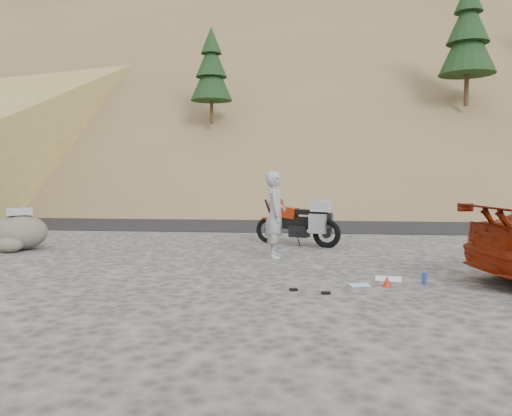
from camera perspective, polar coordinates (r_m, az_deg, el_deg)
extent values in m
plane|color=#3C3A37|center=(9.89, 2.30, -6.67)|extent=(140.00, 140.00, 0.00)
cube|color=black|center=(18.80, 4.07, -1.66)|extent=(120.00, 7.00, 0.05)
cube|color=brown|center=(40.21, 8.09, 12.70)|extent=(110.00, 51.90, 46.72)
cube|color=brown|center=(40.25, 8.09, 13.12)|extent=(110.00, 43.28, 36.46)
cube|color=brown|center=(60.95, 7.44, 15.38)|extent=(120.00, 40.00, 30.00)
cylinder|color=#3C2915|center=(24.35, -5.09, 11.14)|extent=(0.17, 0.17, 1.40)
cone|color=black|center=(24.59, -5.12, 14.72)|extent=(2.00, 2.00, 2.25)
cone|color=black|center=(24.76, -5.13, 16.66)|extent=(1.50, 1.50, 1.76)
cone|color=black|center=(24.97, -5.14, 18.56)|extent=(1.00, 1.00, 1.26)
cylinder|color=#3C2915|center=(26.11, 22.92, 12.69)|extent=(0.22, 0.22, 1.82)
cone|color=black|center=(26.50, 23.03, 16.98)|extent=(2.60, 2.60, 2.92)
cone|color=black|center=(26.78, 23.10, 19.28)|extent=(1.95, 1.95, 2.28)
torus|color=black|center=(13.10, 1.40, -2.54)|extent=(0.69, 0.38, 0.69)
cylinder|color=black|center=(13.10, 1.40, -2.54)|extent=(0.22, 0.14, 0.21)
torus|color=black|center=(12.45, 8.07, -2.91)|extent=(0.73, 0.42, 0.73)
cylinder|color=black|center=(12.45, 8.07, -2.91)|extent=(0.24, 0.17, 0.23)
cylinder|color=black|center=(13.03, 1.73, -0.86)|extent=(0.39, 0.21, 0.85)
cylinder|color=black|center=(12.93, 2.31, 0.87)|extent=(0.29, 0.62, 0.05)
cube|color=black|center=(12.74, 4.55, -1.69)|extent=(1.26, 0.72, 0.31)
cube|color=black|center=(12.72, 4.97, -2.65)|extent=(0.56, 0.47, 0.29)
cube|color=maroon|center=(12.82, 3.57, -0.48)|extent=(0.63, 0.50, 0.33)
cube|color=maroon|center=(12.93, 2.44, 0.12)|extent=(0.43, 0.45, 0.37)
cube|color=silver|center=(12.95, 2.15, 1.34)|extent=(0.23, 0.34, 0.27)
cube|color=black|center=(12.61, 5.64, -0.46)|extent=(0.62, 0.43, 0.13)
cube|color=black|center=(12.47, 7.32, -0.72)|extent=(0.41, 0.31, 0.10)
cube|color=silver|center=(12.22, 7.04, -1.80)|extent=(0.44, 0.28, 0.47)
cube|color=silver|center=(12.72, 7.94, -1.58)|extent=(0.44, 0.28, 0.47)
cube|color=#95969B|center=(12.44, 7.42, 0.24)|extent=(0.54, 0.50, 0.27)
cube|color=maroon|center=(13.07, 1.40, -1.17)|extent=(0.34, 0.24, 0.04)
cylinder|color=black|center=(12.55, 4.84, -3.56)|extent=(0.11, 0.21, 0.38)
cylinder|color=silver|center=(12.38, 6.93, -2.60)|extent=(0.48, 0.27, 0.14)
imported|color=#95969B|center=(10.89, 2.18, -5.69)|extent=(0.50, 0.72, 1.88)
ellipsoid|color=#535047|center=(13.26, -25.36, -2.51)|extent=(1.60, 1.49, 0.84)
cube|color=#95969B|center=(13.22, -25.42, -0.32)|extent=(0.82, 0.78, 0.18)
ellipsoid|color=#535047|center=(12.90, -26.33, -3.75)|extent=(0.80, 0.77, 0.38)
cube|color=white|center=(8.99, 14.89, -7.82)|extent=(0.50, 0.46, 0.01)
cylinder|color=navy|center=(8.72, 18.67, -7.66)|extent=(0.08, 0.08, 0.19)
cone|color=red|center=(8.37, 14.74, -8.09)|extent=(0.19, 0.19, 0.18)
cube|color=black|center=(7.72, 7.99, -9.59)|extent=(0.14, 0.12, 0.04)
cube|color=black|center=(7.87, 4.31, -9.28)|extent=(0.14, 0.12, 0.04)
cube|color=#96C9E9|center=(8.39, 11.74, -8.62)|extent=(0.36, 0.30, 0.01)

